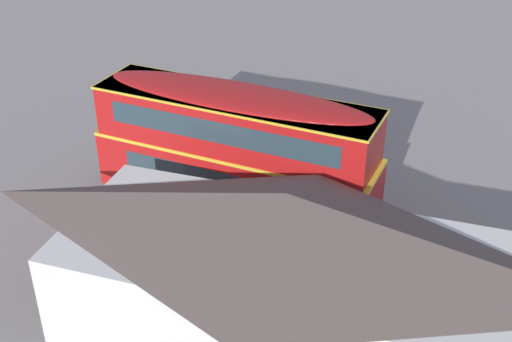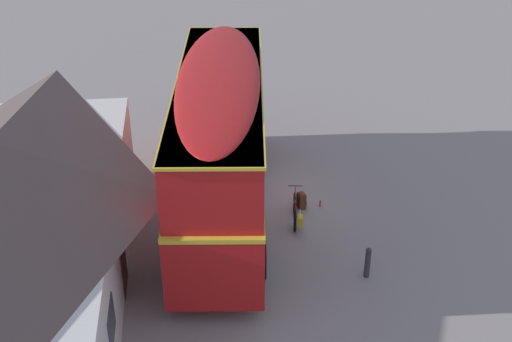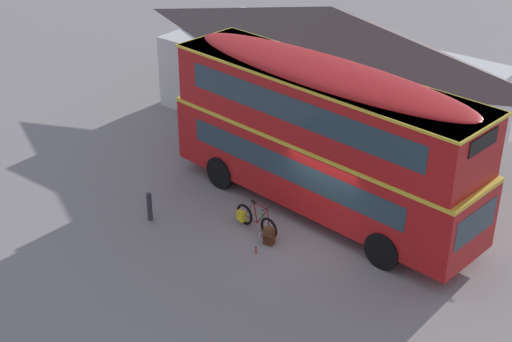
% 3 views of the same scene
% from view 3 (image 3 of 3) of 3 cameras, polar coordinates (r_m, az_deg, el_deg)
% --- Properties ---
extents(ground_plane, '(120.00, 120.00, 0.00)m').
position_cam_3_polar(ground_plane, '(22.49, 4.74, -5.02)').
color(ground_plane, gray).
extents(double_decker_bus, '(10.74, 3.38, 4.79)m').
position_cam_3_polar(double_decker_bus, '(22.62, 5.10, 2.85)').
color(double_decker_bus, black).
rests_on(double_decker_bus, ground).
extents(touring_bicycle, '(1.74, 0.46, 1.02)m').
position_cam_3_polar(touring_bicycle, '(22.53, -0.10, -3.72)').
color(touring_bicycle, black).
rests_on(touring_bicycle, ground).
extents(backpack_on_ground, '(0.34, 0.33, 0.59)m').
position_cam_3_polar(backpack_on_ground, '(21.94, 1.00, -4.91)').
color(backpack_on_ground, '#592D19').
rests_on(backpack_on_ground, ground).
extents(water_bottle_clear_plastic, '(0.08, 0.08, 0.24)m').
position_cam_3_polar(water_bottle_clear_plastic, '(22.34, 0.33, -4.82)').
color(water_bottle_clear_plastic, silver).
rests_on(water_bottle_clear_plastic, ground).
extents(water_bottle_red_squeeze, '(0.07, 0.07, 0.23)m').
position_cam_3_polar(water_bottle_red_squeeze, '(21.63, -0.01, -6.07)').
color(water_bottle_red_squeeze, '#D84C33').
rests_on(water_bottle_red_squeeze, ground).
extents(pub_building, '(13.28, 6.23, 4.66)m').
position_cam_3_polar(pub_building, '(28.84, 5.52, 8.01)').
color(pub_building, silver).
rests_on(pub_building, ground).
extents(kerb_bollard, '(0.16, 0.16, 0.97)m').
position_cam_3_polar(kerb_bollard, '(23.20, -8.10, -2.65)').
color(kerb_bollard, '#333338').
rests_on(kerb_bollard, ground).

